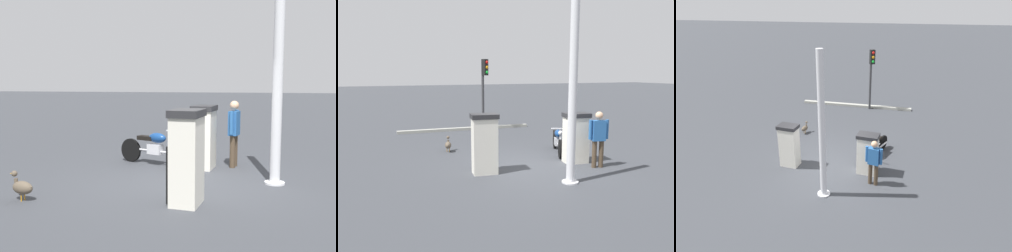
# 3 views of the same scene
# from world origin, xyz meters

# --- Properties ---
(ground_plane) EXTENTS (120.00, 120.00, 0.00)m
(ground_plane) POSITION_xyz_m (0.00, 0.00, 0.00)
(ground_plane) COLOR #383A3F
(fuel_pump_near) EXTENTS (0.62, 0.79, 1.47)m
(fuel_pump_near) POSITION_xyz_m (-0.24, -1.41, 0.75)
(fuel_pump_near) COLOR silver
(fuel_pump_near) RESTS_ON ground
(fuel_pump_far) EXTENTS (0.61, 0.75, 1.58)m
(fuel_pump_far) POSITION_xyz_m (-0.24, 1.41, 0.80)
(fuel_pump_far) COLOR silver
(fuel_pump_far) RESTS_ON ground
(motorcycle_near_pump) EXTENTS (1.86, 0.96, 0.93)m
(motorcycle_near_pump) POSITION_xyz_m (0.96, -1.53, 0.45)
(motorcycle_near_pump) COLOR black
(motorcycle_near_pump) RESTS_ON ground
(attendant_person) EXTENTS (0.28, 0.57, 1.57)m
(attendant_person) POSITION_xyz_m (-0.93, -1.68, 0.89)
(attendant_person) COLOR #473828
(attendant_person) RESTS_ON ground
(wandering_duck) EXTENTS (0.50, 0.30, 0.51)m
(wandering_duck) POSITION_xyz_m (2.54, 1.74, 0.24)
(wandering_duck) COLOR brown
(wandering_duck) RESTS_ON ground
(roadside_traffic_light) EXTENTS (0.39, 0.31, 3.21)m
(roadside_traffic_light) POSITION_xyz_m (6.20, -0.82, 2.22)
(roadside_traffic_light) COLOR #38383A
(roadside_traffic_light) RESTS_ON ground
(canopy_support_pole) EXTENTS (0.40, 0.40, 4.50)m
(canopy_support_pole) POSITION_xyz_m (-1.78, -0.23, 2.18)
(canopy_support_pole) COLOR silver
(canopy_support_pole) RESTS_ON ground
(road_edge_kerb) EXTENTS (0.51, 6.06, 0.12)m
(road_edge_kerb) POSITION_xyz_m (6.50, 0.00, 0.06)
(road_edge_kerb) COLOR #9E9E93
(road_edge_kerb) RESTS_ON ground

